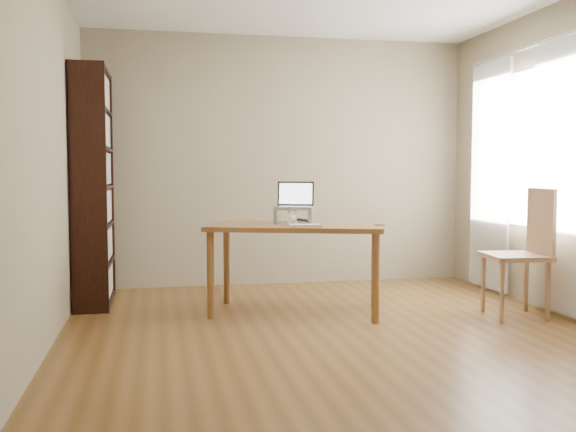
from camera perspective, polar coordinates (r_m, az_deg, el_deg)
The scene contains 10 objects.
room at distance 4.62m, azimuth 4.95°, elevation 5.31°, with size 4.04×4.54×2.64m.
bookshelf at distance 5.99m, azimuth -16.88°, elevation 2.45°, with size 0.30×0.90×2.10m.
curtains at distance 6.12m, azimuth 20.02°, elevation 3.53°, with size 0.03×1.90×2.25m.
desk at distance 5.38m, azimuth 0.72°, elevation -1.74°, with size 1.60×1.14×0.75m.
laptop_stand at distance 5.44m, azimuth 0.54°, elevation 0.19°, with size 0.32×0.25×0.13m.
laptop at distance 5.49m, azimuth 0.42°, elevation 1.33°, with size 0.37×0.35×0.22m.
keyboard at distance 5.16m, azimuth 1.51°, elevation -0.84°, with size 0.29×0.16×0.02m.
coaster at distance 5.35m, azimuth 8.17°, elevation -0.78°, with size 0.10×0.10×0.01m, color brown.
cat at distance 5.47m, azimuth 0.36°, elevation -0.04°, with size 0.23×0.47×0.14m.
chair at distance 5.60m, azimuth 20.31°, elevation -2.60°, with size 0.52×0.52×1.06m.
Camera 1 is at (-1.28, -4.41, 1.19)m, focal length 40.00 mm.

